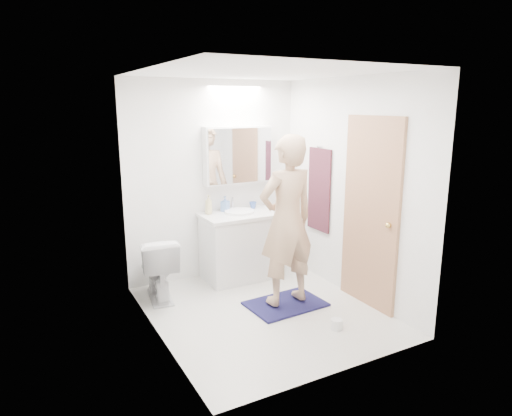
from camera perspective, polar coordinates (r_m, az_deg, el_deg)
floor at (r=4.84m, az=0.91°, el=-12.86°), size 2.50×2.50×0.00m
ceiling at (r=4.37m, az=1.03°, el=16.77°), size 2.50×2.50×0.00m
wall_back at (r=5.56m, az=-5.38°, el=3.50°), size 2.50×0.00×2.50m
wall_front at (r=3.45m, az=11.21°, el=-2.60°), size 2.50×0.00×2.50m
wall_left at (r=4.04m, az=-12.76°, el=-0.38°), size 0.00×2.50×2.50m
wall_right at (r=5.07m, az=11.87°, el=2.36°), size 0.00×2.50×2.50m
vanity_cabinet at (r=5.59m, az=-1.92°, el=-4.96°), size 0.90×0.55×0.78m
countertop at (r=5.48m, az=-1.96°, el=-0.87°), size 0.95×0.58×0.04m
sink_basin at (r=5.49m, az=-2.10°, el=-0.45°), size 0.36×0.36×0.03m
faucet at (r=5.65m, az=-2.96°, el=0.58°), size 0.02×0.02×0.16m
medicine_cabinet at (r=5.57m, az=-2.28°, el=6.68°), size 0.88×0.14×0.70m
mirror_panel at (r=5.50m, az=-1.93°, el=6.61°), size 0.84×0.01×0.66m
toilet at (r=5.13m, az=-12.26°, el=-7.31°), size 0.49×0.75×0.72m
bath_rug at (r=4.98m, az=3.74°, el=-11.98°), size 0.83×0.59×0.02m
person at (r=4.67m, az=3.91°, el=-1.63°), size 0.67×0.46×1.78m
door at (r=4.85m, az=14.23°, el=-0.68°), size 0.04×0.80×2.00m
door_knob at (r=4.62m, az=16.33°, el=-2.10°), size 0.06×0.06×0.06m
towel at (r=5.50m, az=7.96°, el=2.27°), size 0.02×0.42×1.00m
towel_hook at (r=5.42m, az=8.02°, el=7.67°), size 0.07×0.02×0.02m
soap_bottle_a at (r=5.44m, az=-6.00°, el=0.43°), size 0.11×0.11×0.23m
soap_bottle_b at (r=5.56m, az=-3.91°, el=0.53°), size 0.12×0.12×0.19m
toothbrush_cup at (r=5.71m, az=-0.39°, el=0.36°), size 0.11×0.11×0.08m
toilet_paper_roll at (r=4.54m, az=10.13°, el=-14.22°), size 0.11×0.11×0.10m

